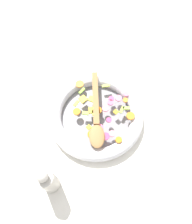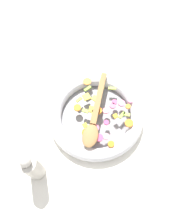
{
  "view_description": "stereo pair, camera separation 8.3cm",
  "coord_description": "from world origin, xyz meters",
  "views": [
    {
      "loc": [
        0.25,
        0.26,
        0.8
      ],
      "look_at": [
        0.0,
        0.0,
        0.05
      ],
      "focal_mm": 35.0,
      "sensor_mm": 36.0,
      "label": 1
    },
    {
      "loc": [
        0.18,
        0.31,
        0.8
      ],
      "look_at": [
        0.0,
        0.0,
        0.05
      ],
      "focal_mm": 35.0,
      "sensor_mm": 36.0,
      "label": 2
    }
  ],
  "objects": [
    {
      "name": "skillet",
      "position": [
        0.0,
        0.0,
        0.02
      ],
      "size": [
        0.37,
        0.37,
        0.05
      ],
      "color": "slate",
      "rests_on": "ground_plane"
    },
    {
      "name": "pepper_mill",
      "position": [
        0.29,
        0.08,
        0.08
      ],
      "size": [
        0.06,
        0.06,
        0.18
      ],
      "color": "#B2ADA3",
      "rests_on": "ground_plane"
    },
    {
      "name": "chopped_vegetables",
      "position": [
        -0.02,
        0.01,
        0.05
      ],
      "size": [
        0.25,
        0.31,
        0.01
      ],
      "color": "orange",
      "rests_on": "skillet"
    },
    {
      "name": "ground_plane",
      "position": [
        0.0,
        0.0,
        0.0
      ],
      "size": [
        4.0,
        4.0,
        0.0
      ],
      "primitive_type": "plane",
      "color": "silver"
    },
    {
      "name": "wooden_spoon",
      "position": [
        0.02,
        0.02,
        0.06
      ],
      "size": [
        0.24,
        0.26,
        0.01
      ],
      "color": "olive",
      "rests_on": "chopped_vegetables"
    }
  ]
}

